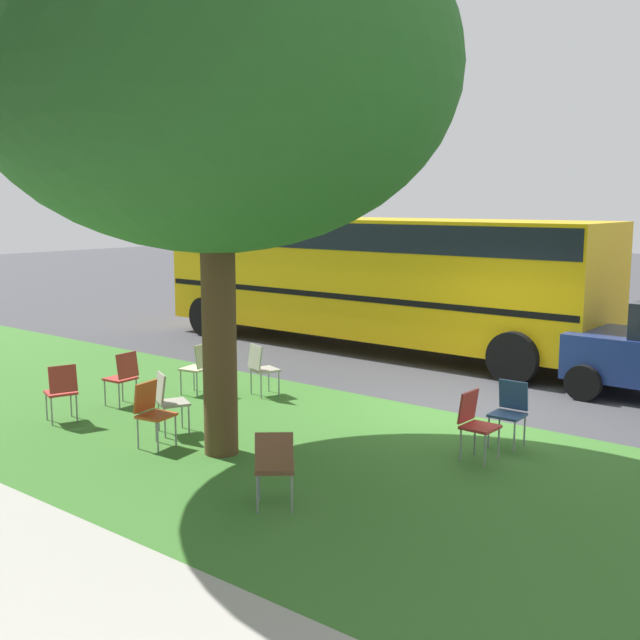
{
  "coord_description": "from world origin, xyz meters",
  "views": [
    {
      "loc": [
        -5.67,
        10.5,
        3.24
      ],
      "look_at": [
        1.83,
        1.18,
        1.4
      ],
      "focal_mm": 42.98,
      "sensor_mm": 36.0,
      "label": 1
    }
  ],
  "objects_px": {
    "chair_4": "(510,408)",
    "school_bus": "(371,270)",
    "street_tree": "(214,70)",
    "chair_2": "(123,374)",
    "chair_3": "(275,463)",
    "chair_5": "(62,388)",
    "chair_8": "(198,365)",
    "chair_6": "(168,398)",
    "chair_7": "(261,366)",
    "chair_0": "(475,420)",
    "chair_1": "(152,409)"
  },
  "relations": [
    {
      "from": "chair_1",
      "to": "chair_6",
      "type": "height_order",
      "value": "same"
    },
    {
      "from": "chair_6",
      "to": "chair_7",
      "type": "bearing_deg",
      "value": -79.19
    },
    {
      "from": "street_tree",
      "to": "chair_0",
      "type": "relative_size",
      "value": 8.02
    },
    {
      "from": "chair_8",
      "to": "chair_7",
      "type": "bearing_deg",
      "value": -145.97
    },
    {
      "from": "street_tree",
      "to": "chair_2",
      "type": "relative_size",
      "value": 8.02
    },
    {
      "from": "chair_1",
      "to": "chair_8",
      "type": "relative_size",
      "value": 1.0
    },
    {
      "from": "street_tree",
      "to": "chair_7",
      "type": "xyz_separation_m",
      "value": [
        1.65,
        -2.51,
        -4.3
      ]
    },
    {
      "from": "chair_0",
      "to": "school_bus",
      "type": "distance_m",
      "value": 7.71
    },
    {
      "from": "street_tree",
      "to": "chair_3",
      "type": "height_order",
      "value": "street_tree"
    },
    {
      "from": "street_tree",
      "to": "chair_5",
      "type": "height_order",
      "value": "street_tree"
    },
    {
      "from": "chair_3",
      "to": "chair_5",
      "type": "height_order",
      "value": "same"
    },
    {
      "from": "street_tree",
      "to": "chair_2",
      "type": "xyz_separation_m",
      "value": [
        2.91,
        -0.65,
        -4.3
      ]
    },
    {
      "from": "street_tree",
      "to": "chair_7",
      "type": "relative_size",
      "value": 8.02
    },
    {
      "from": "chair_1",
      "to": "chair_2",
      "type": "distance_m",
      "value": 2.26
    },
    {
      "from": "chair_2",
      "to": "chair_3",
      "type": "relative_size",
      "value": 1.0
    },
    {
      "from": "chair_6",
      "to": "chair_8",
      "type": "bearing_deg",
      "value": -53.16
    },
    {
      "from": "street_tree",
      "to": "chair_6",
      "type": "relative_size",
      "value": 8.02
    },
    {
      "from": "chair_2",
      "to": "chair_5",
      "type": "relative_size",
      "value": 1.0
    },
    {
      "from": "chair_5",
      "to": "chair_8",
      "type": "height_order",
      "value": "same"
    },
    {
      "from": "chair_1",
      "to": "chair_8",
      "type": "xyz_separation_m",
      "value": [
        1.63,
        -2.31,
        0.0
      ]
    },
    {
      "from": "street_tree",
      "to": "chair_4",
      "type": "bearing_deg",
      "value": -136.69
    },
    {
      "from": "chair_1",
      "to": "chair_6",
      "type": "xyz_separation_m",
      "value": [
        0.29,
        -0.52,
        0.0
      ]
    },
    {
      "from": "school_bus",
      "to": "chair_3",
      "type": "bearing_deg",
      "value": 118.81
    },
    {
      "from": "chair_6",
      "to": "chair_8",
      "type": "height_order",
      "value": "same"
    },
    {
      "from": "chair_0",
      "to": "chair_6",
      "type": "xyz_separation_m",
      "value": [
        3.88,
        1.71,
        0.0
      ]
    },
    {
      "from": "chair_2",
      "to": "school_bus",
      "type": "distance_m",
      "value": 6.69
    },
    {
      "from": "chair_6",
      "to": "school_bus",
      "type": "height_order",
      "value": "school_bus"
    },
    {
      "from": "chair_4",
      "to": "school_bus",
      "type": "distance_m",
      "value": 7.25
    },
    {
      "from": "chair_4",
      "to": "chair_5",
      "type": "height_order",
      "value": "same"
    },
    {
      "from": "chair_7",
      "to": "school_bus",
      "type": "bearing_deg",
      "value": -77.49
    },
    {
      "from": "chair_3",
      "to": "chair_1",
      "type": "bearing_deg",
      "value": -11.63
    },
    {
      "from": "chair_5",
      "to": "chair_7",
      "type": "height_order",
      "value": "same"
    },
    {
      "from": "chair_0",
      "to": "chair_3",
      "type": "bearing_deg",
      "value": 72.19
    },
    {
      "from": "chair_5",
      "to": "street_tree",
      "type": "bearing_deg",
      "value": -170.22
    },
    {
      "from": "street_tree",
      "to": "chair_0",
      "type": "bearing_deg",
      "value": -145.75
    },
    {
      "from": "chair_6",
      "to": "school_bus",
      "type": "xyz_separation_m",
      "value": [
        1.5,
        -7.09,
        1.24
      ]
    },
    {
      "from": "chair_4",
      "to": "chair_7",
      "type": "relative_size",
      "value": 1.0
    },
    {
      "from": "chair_1",
      "to": "chair_6",
      "type": "relative_size",
      "value": 1.0
    },
    {
      "from": "chair_8",
      "to": "school_bus",
      "type": "xyz_separation_m",
      "value": [
        0.16,
        -5.3,
        1.24
      ]
    },
    {
      "from": "chair_5",
      "to": "chair_7",
      "type": "bearing_deg",
      "value": -111.95
    },
    {
      "from": "chair_3",
      "to": "chair_6",
      "type": "bearing_deg",
      "value": -19.72
    },
    {
      "from": "chair_2",
      "to": "chair_6",
      "type": "distance_m",
      "value": 1.8
    },
    {
      "from": "chair_0",
      "to": "chair_1",
      "type": "height_order",
      "value": "same"
    },
    {
      "from": "chair_4",
      "to": "chair_8",
      "type": "xyz_separation_m",
      "value": [
        5.32,
        0.72,
        0.0
      ]
    },
    {
      "from": "street_tree",
      "to": "chair_3",
      "type": "distance_m",
      "value": 4.76
    },
    {
      "from": "street_tree",
      "to": "chair_6",
      "type": "height_order",
      "value": "street_tree"
    },
    {
      "from": "street_tree",
      "to": "chair_1",
      "type": "bearing_deg",
      "value": 23.64
    },
    {
      "from": "chair_2",
      "to": "chair_3",
      "type": "xyz_separation_m",
      "value": [
        -4.71,
        1.6,
        0.0
      ]
    },
    {
      "from": "chair_4",
      "to": "chair_7",
      "type": "height_order",
      "value": "same"
    },
    {
      "from": "street_tree",
      "to": "chair_2",
      "type": "bearing_deg",
      "value": -12.58
    }
  ]
}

